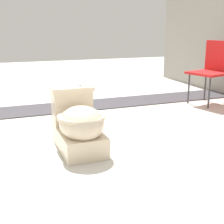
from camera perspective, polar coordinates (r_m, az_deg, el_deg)
name	(u,v)px	position (r m, az deg, el deg)	size (l,w,h in m)	color
ground_plane	(71,141)	(2.89, -7.53, -5.29)	(14.00, 14.00, 0.00)	beige
gravel_strip	(86,105)	(4.14, -4.86, 1.22)	(0.56, 8.00, 0.01)	#423F44
toilet	(79,125)	(2.62, -6.11, -2.32)	(0.63, 0.39, 0.52)	beige
folding_chair_left	(214,66)	(4.41, 18.13, 8.07)	(0.53, 0.53, 0.83)	red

